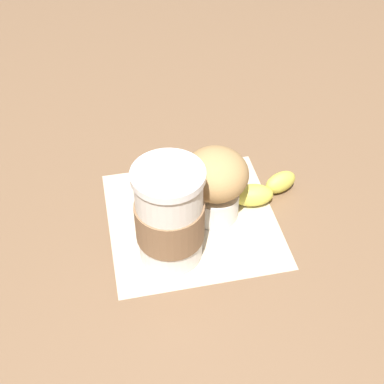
{
  "coord_description": "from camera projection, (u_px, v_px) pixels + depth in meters",
  "views": [
    {
      "loc": [
        -0.5,
        0.18,
        0.56
      ],
      "look_at": [
        0.0,
        0.0,
        0.05
      ],
      "focal_mm": 50.0,
      "sensor_mm": 36.0,
      "label": 1
    }
  ],
  "objects": [
    {
      "name": "ground_plane",
      "position": [
        192.0,
        219.0,
        0.77
      ],
      "size": [
        3.0,
        3.0,
        0.0
      ],
      "primitive_type": "plane",
      "color": "brown"
    },
    {
      "name": "muffin",
      "position": [
        216.0,
        182.0,
        0.73
      ],
      "size": [
        0.09,
        0.09,
        0.11
      ],
      "color": "white",
      "rests_on": "paper_napkin"
    },
    {
      "name": "paper_napkin",
      "position": [
        192.0,
        219.0,
        0.77
      ],
      "size": [
        0.27,
        0.27,
        0.0
      ],
      "primitive_type": "cube",
      "rotation": [
        0.0,
        0.0,
        -0.14
      ],
      "color": "beige",
      "rests_on": "ground_plane"
    },
    {
      "name": "coffee_cup",
      "position": [
        170.0,
        216.0,
        0.67
      ],
      "size": [
        0.09,
        0.09,
        0.14
      ],
      "color": "silver",
      "rests_on": "paper_napkin"
    },
    {
      "name": "banana",
      "position": [
        234.0,
        191.0,
        0.78
      ],
      "size": [
        0.1,
        0.19,
        0.03
      ],
      "color": "#D6CC4C",
      "rests_on": "paper_napkin"
    }
  ]
}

